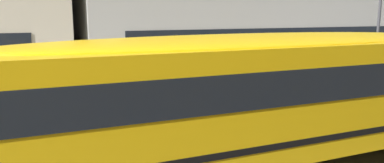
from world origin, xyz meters
TOP-DOWN VIEW (x-y plane):
  - ground_plane at (0.00, 0.00)m, footprint 400.00×400.00m
  - sidewalk_far at (0.00, 7.05)m, footprint 120.00×3.00m
  - lane_centreline at (0.00, 0.00)m, footprint 110.00×0.16m
  - school_bus at (-0.67, -1.43)m, footprint 12.77×3.03m

SIDE VIEW (x-z plane):
  - ground_plane at x=0.00m, z-range 0.00..0.00m
  - lane_centreline at x=0.00m, z-range 0.00..0.01m
  - sidewalk_far at x=0.00m, z-range 0.00..0.01m
  - school_bus at x=-0.67m, z-range 0.27..3.11m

